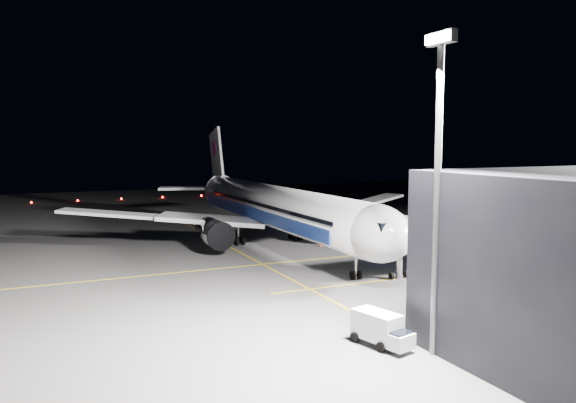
# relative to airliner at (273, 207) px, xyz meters

# --- Properties ---
(ground) EXTENTS (200.00, 200.00, 0.00)m
(ground) POSITION_rel_airliner_xyz_m (1.08, 0.00, -5.16)
(ground) COLOR #4C4C4F
(ground) RESTS_ON ground
(guide_line_main) EXTENTS (0.25, 80.00, 0.01)m
(guide_line_main) POSITION_rel_airliner_xyz_m (11.08, 0.00, -5.16)
(guide_line_main) COLOR gold
(guide_line_main) RESTS_ON ground
(guide_line_cross) EXTENTS (70.00, 0.25, 0.01)m
(guide_line_cross) POSITION_rel_airliner_xyz_m (1.08, -6.00, -5.16)
(guide_line_cross) COLOR gold
(guide_line_cross) RESTS_ON ground
(guide_line_side) EXTENTS (0.25, 40.00, 0.01)m
(guide_line_side) POSITION_rel_airliner_xyz_m (23.08, 10.00, -5.16)
(guide_line_side) COLOR gold
(guide_line_side) RESTS_ON ground
(airliner) EXTENTS (61.48, 54.22, 16.64)m
(airliner) POSITION_rel_airliner_xyz_m (0.00, 0.00, 0.00)
(airliner) COLOR silver
(airliner) RESTS_ON ground
(jet_bridge) EXTENTS (3.60, 34.40, 6.30)m
(jet_bridge) POSITION_rel_airliner_xyz_m (23.08, 18.06, -0.58)
(jet_bridge) COLOR #B2B2B7
(jet_bridge) RESTS_ON ground
(floodlight_mast_south) EXTENTS (2.40, 0.67, 20.70)m
(floodlight_mast_south) POSITION_rel_airliner_xyz_m (41.08, -6.01, 7.21)
(floodlight_mast_south) COLOR #59595E
(floodlight_mast_south) RESTS_ON ground
(taxiway_lights) EXTENTS (0.44, 60.44, 0.44)m
(taxiway_lights) POSITION_rel_airliner_xyz_m (-70.92, 0.00, -4.94)
(taxiway_lights) COLOR #FF140A
(taxiway_lights) RESTS_ON ground
(service_truck) EXTENTS (4.76, 2.83, 2.28)m
(service_truck) POSITION_rel_airliner_xyz_m (38.43, -8.27, -3.94)
(service_truck) COLOR white
(service_truck) RESTS_ON ground
(baggage_tug) EXTENTS (2.82, 2.41, 1.84)m
(baggage_tug) POSITION_rel_airliner_xyz_m (0.71, 21.99, -4.32)
(baggage_tug) COLOR black
(baggage_tug) RESTS_ON ground
(safety_cone_a) EXTENTS (0.38, 0.38, 0.56)m
(safety_cone_a) POSITION_rel_airliner_xyz_m (3.91, 5.24, -4.88)
(safety_cone_a) COLOR #E84E09
(safety_cone_a) RESTS_ON ground
(safety_cone_b) EXTENTS (0.39, 0.39, 0.59)m
(safety_cone_b) POSITION_rel_airliner_xyz_m (7.08, 6.94, -4.87)
(safety_cone_b) COLOR #E84E09
(safety_cone_b) RESTS_ON ground
(safety_cone_c) EXTENTS (0.36, 0.36, 0.54)m
(safety_cone_c) POSITION_rel_airliner_xyz_m (-6.92, 10.84, -4.90)
(safety_cone_c) COLOR #E84E09
(safety_cone_c) RESTS_ON ground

